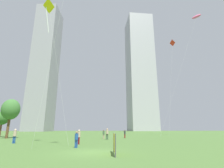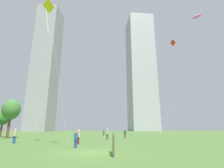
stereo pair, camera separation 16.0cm
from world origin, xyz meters
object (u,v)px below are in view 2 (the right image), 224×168
person_standing_4 (104,134)px  person_standing_5 (107,133)px  park_tree_0 (11,110)px  distant_highrise_0 (141,71)px  kite_flying_0 (173,44)px  kite_flying_2 (48,10)px  distant_highrise_1 (46,66)px  park_tree_1 (3,118)px  event_banner (113,143)px  person_standing_6 (79,136)px  person_standing_3 (15,135)px  kite_flying_3 (197,16)px  person_standing_1 (76,138)px  person_standing_2 (125,133)px

person_standing_4 → person_standing_5: (0.58, -2.46, 0.16)m
park_tree_0 → distant_highrise_0: bearing=64.4°
kite_flying_0 → kite_flying_2: kite_flying_0 is taller
kite_flying_2 → distant_highrise_1: bearing=109.7°
park_tree_1 → distant_highrise_0: size_ratio=0.06×
event_banner → distant_highrise_0: bearing=75.9°
kite_flying_0 → park_tree_1: kite_flying_0 is taller
person_standing_5 → kite_flying_2: kite_flying_2 is taller
person_standing_6 → distant_highrise_0: size_ratio=0.02×
distant_highrise_1 → event_banner: distant_highrise_1 is taller
kite_flying_2 → distant_highrise_1: size_ratio=0.19×
person_standing_4 → event_banner: bearing=120.6°
kite_flying_0 → distant_highrise_1: distant_highrise_1 is taller
park_tree_1 → person_standing_4: bearing=-20.8°
person_standing_3 → distant_highrise_0: distant_highrise_0 is taller
kite_flying_3 → event_banner: kite_flying_3 is taller
person_standing_1 → person_standing_5: person_standing_5 is taller
person_standing_1 → park_tree_0: 23.58m
person_standing_5 → person_standing_6: size_ratio=1.09×
person_standing_6 → kite_flying_0: size_ratio=0.06×
person_standing_4 → park_tree_0: (-18.45, 2.20, 4.53)m
person_standing_4 → person_standing_3: bearing=68.0°
person_standing_5 → park_tree_1: park_tree_1 is taller
person_standing_1 → event_banner: bearing=-46.0°
person_standing_1 → park_tree_0: size_ratio=0.20×
person_standing_6 → distant_highrise_0: bearing=-53.5°
person_standing_1 → person_standing_4: bearing=86.8°
person_standing_2 → park_tree_1: park_tree_1 is taller
park_tree_0 → event_banner: bearing=-48.6°
person_standing_1 → distant_highrise_0: size_ratio=0.01×
kite_flying_3 → park_tree_1: size_ratio=5.53×
person_standing_3 → kite_flying_3: kite_flying_3 is taller
person_standing_1 → person_standing_4: person_standing_4 is taller
person_standing_3 → park_tree_0: 14.19m
person_standing_1 → park_tree_1: bearing=138.6°
person_standing_2 → event_banner: 21.92m
person_standing_6 → kite_flying_0: kite_flying_0 is taller
person_standing_6 → event_banner: size_ratio=0.66×
park_tree_0 → event_banner: size_ratio=2.93×
person_standing_1 → kite_flying_0: (25.48, 31.87, 28.31)m
person_standing_3 → distant_highrise_1: distant_highrise_1 is taller
person_standing_4 → distant_highrise_1: size_ratio=0.02×
person_standing_3 → person_standing_5: size_ratio=0.97×
kite_flying_0 → event_banner: size_ratio=11.74×
person_standing_2 → park_tree_0: (-22.66, 0.02, 4.54)m
person_standing_6 → distant_highrise_1: bearing=-14.5°
kite_flying_0 → kite_flying_2: (-30.50, -29.37, -11.72)m
person_standing_6 → kite_flying_0: 47.44m
person_standing_3 → person_standing_4: person_standing_3 is taller
kite_flying_2 → distant_highrise_0: (40.79, 121.71, 34.33)m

